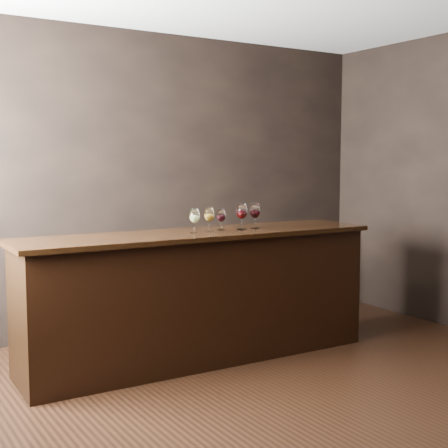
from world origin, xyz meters
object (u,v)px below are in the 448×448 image
back_bar_shelf (204,280)px  glass_white (195,217)px  glass_amber (209,215)px  glass_red_c (255,211)px  bar_counter (200,298)px  glass_red_b (242,212)px  glass_red_a (221,216)px

back_bar_shelf → glass_white: bearing=-123.5°
glass_amber → glass_red_c: bearing=-1.7°
bar_counter → glass_amber: (0.09, -0.00, 0.67)m
glass_white → glass_red_c: size_ratio=0.90×
glass_red_b → glass_red_c: (0.15, 0.02, -0.00)m
glass_white → glass_red_b: 0.44m
glass_red_b → glass_amber: bearing=173.4°
bar_counter → glass_amber: 0.67m
glass_red_b → glass_red_c: 0.15m
glass_white → glass_amber: (0.15, 0.03, 0.00)m
bar_counter → back_bar_shelf: 1.11m
glass_white → glass_red_b: bearing=-0.3°
bar_counter → glass_amber: size_ratio=14.71×
glass_red_b → bar_counter: bearing=174.4°
bar_counter → glass_red_b: glass_red_b is taller
glass_red_a → glass_white: bearing=-167.9°
glass_amber → glass_red_b: 0.29m
glass_white → glass_red_c: bearing=1.8°
glass_amber → glass_white: bearing=-168.2°
bar_counter → back_bar_shelf: bar_counter is taller
glass_white → glass_amber: bearing=11.8°
back_bar_shelf → glass_red_c: (-0.06, -0.95, 0.75)m
glass_white → glass_red_c: glass_red_c is taller
glass_red_a → glass_red_c: size_ratio=0.81×
back_bar_shelf → glass_red_b: (-0.20, -0.98, 0.75)m
glass_white → glass_amber: 0.15m
bar_counter → back_bar_shelf: (0.58, 0.94, -0.07)m
glass_red_a → glass_red_b: glass_red_b is taller
glass_amber → glass_red_b: glass_red_b is taller
bar_counter → glass_white: (-0.06, -0.03, 0.67)m
back_bar_shelf → glass_red_c: size_ratio=11.37×
back_bar_shelf → glass_amber: 1.29m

